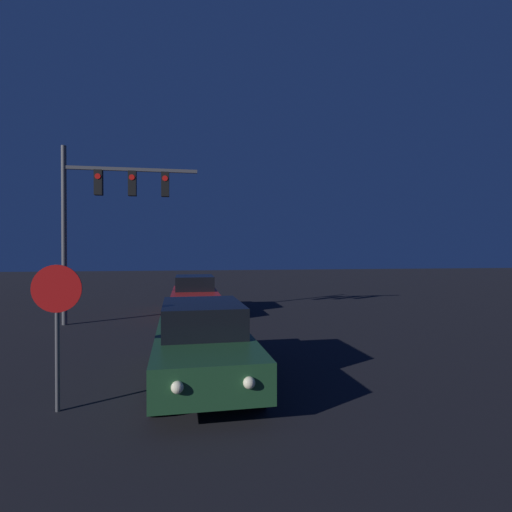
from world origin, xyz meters
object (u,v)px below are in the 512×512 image
car_far (195,294)px  stop_sign (57,308)px  car_near (203,341)px  traffic_signal_mast (104,203)px

car_far → stop_sign: 10.54m
car_near → stop_sign: stop_sign is taller
car_near → traffic_signal_mast: size_ratio=0.76×
car_far → traffic_signal_mast: bearing=31.7°
car_far → stop_sign: (-2.40, -10.22, 0.89)m
car_near → stop_sign: 2.80m
car_far → stop_sign: bearing=76.7°
car_near → car_far: 9.09m
traffic_signal_mast → car_near: bearing=-65.2°
car_near → stop_sign: (-2.40, -1.13, 0.89)m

